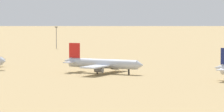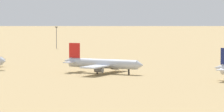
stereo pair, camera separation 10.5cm
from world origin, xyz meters
name	(u,v)px [view 1 (the left image)]	position (x,y,z in m)	size (l,w,h in m)	color
ground	(113,72)	(0.00, 0.00, 0.00)	(4000.00, 4000.00, 0.00)	tan
parked_jet_red_2	(102,64)	(-0.88, -6.96, 3.64)	(33.52, 28.03, 11.11)	silver
light_pole_mid	(56,36)	(-99.77, 123.53, 7.96)	(1.80, 0.50, 13.58)	#59595E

